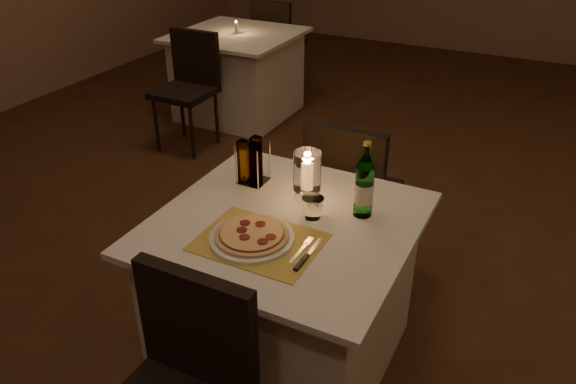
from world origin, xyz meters
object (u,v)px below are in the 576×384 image
at_px(chair_near, 182,381).
at_px(pizza, 252,234).
at_px(main_table, 286,292).
at_px(chair_far, 349,185).
at_px(plate, 252,238).
at_px(tumbler, 313,208).
at_px(neighbor_table_left, 238,74).
at_px(hurricane_candle, 307,173).
at_px(water_bottle, 364,187).

bearing_deg(chair_near, pizza, 95.32).
relative_size(main_table, chair_far, 1.11).
xyz_separation_m(chair_near, chair_far, (0.00, 1.43, 0.00)).
bearing_deg(main_table, chair_near, -90.00).
xyz_separation_m(main_table, plate, (-0.05, -0.18, 0.38)).
height_order(chair_near, tumbler, chair_near).
bearing_deg(main_table, neighbor_table_left, 125.16).
height_order(main_table, neighbor_table_left, same).
distance_m(pizza, hurricane_candle, 0.38).
bearing_deg(neighbor_table_left, plate, -57.47).
relative_size(main_table, neighbor_table_left, 1.00).
relative_size(main_table, water_bottle, 3.13).
xyz_separation_m(pizza, neighbor_table_left, (-1.69, 2.65, -0.39)).
height_order(tumbler, hurricane_candle, hurricane_candle).
distance_m(chair_far, water_bottle, 0.67).
distance_m(main_table, pizza, 0.44).
relative_size(chair_near, plate, 2.81).
bearing_deg(tumbler, chair_near, -96.09).
distance_m(chair_near, plate, 0.57).
bearing_deg(water_bottle, pizza, -130.19).
bearing_deg(hurricane_candle, plate, -98.85).
height_order(pizza, water_bottle, water_bottle).
bearing_deg(plate, water_bottle, 49.80).
xyz_separation_m(chair_far, plate, (-0.05, -0.89, 0.20)).
bearing_deg(tumbler, neighbor_table_left, 127.25).
xyz_separation_m(plate, neighbor_table_left, (-1.69, 2.65, -0.38)).
height_order(tumbler, neighbor_table_left, tumbler).
distance_m(water_bottle, neighbor_table_left, 3.08).
relative_size(main_table, pizza, 3.57).
bearing_deg(neighbor_table_left, hurricane_candle, -52.66).
bearing_deg(chair_far, hurricane_candle, -89.33).
relative_size(chair_far, water_bottle, 2.81).
relative_size(chair_far, hurricane_candle, 4.05).
bearing_deg(plate, pizza, 20.78).
bearing_deg(neighbor_table_left, water_bottle, -48.96).
bearing_deg(hurricane_candle, chair_near, -90.40).
bearing_deg(pizza, chair_near, -84.68).
distance_m(tumbler, neighbor_table_left, 3.04).
distance_m(main_table, chair_near, 0.74).
xyz_separation_m(hurricane_candle, neighbor_table_left, (-1.75, 2.29, -0.50)).
xyz_separation_m(pizza, water_bottle, (0.30, 0.36, 0.10)).
xyz_separation_m(chair_near, tumbler, (0.08, 0.79, 0.23)).
xyz_separation_m(plate, tumbler, (0.13, 0.25, 0.03)).
distance_m(chair_near, hurricane_candle, 0.95).
bearing_deg(hurricane_candle, main_table, -91.97).
bearing_deg(tumbler, chair_far, 97.43).
height_order(pizza, tumbler, tumbler).
relative_size(chair_near, water_bottle, 2.81).
relative_size(chair_far, pizza, 3.21).
xyz_separation_m(chair_far, neighbor_table_left, (-1.74, 1.76, -0.18)).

